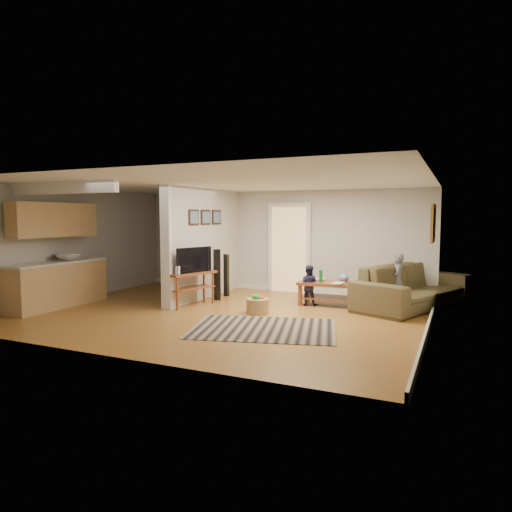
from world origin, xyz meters
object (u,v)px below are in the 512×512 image
(speaker_left, at_px, (217,275))
(tv_console, at_px, (191,275))
(speaker_right, at_px, (226,275))
(sofa, at_px, (413,307))
(coffee_table, at_px, (331,287))
(toy_basket, at_px, (257,305))
(toddler, at_px, (308,305))
(child, at_px, (396,307))

(speaker_left, bearing_deg, tv_console, -81.12)
(speaker_left, bearing_deg, speaker_right, 116.00)
(sofa, distance_m, speaker_right, 4.18)
(coffee_table, relative_size, speaker_right, 1.33)
(speaker_left, xyz_separation_m, speaker_right, (-0.05, 0.55, -0.08))
(tv_console, height_order, toy_basket, tv_console)
(tv_console, bearing_deg, toddler, 42.75)
(sofa, xyz_separation_m, speaker_right, (-4.13, -0.45, 0.49))
(toy_basket, relative_size, toddler, 0.51)
(tv_console, relative_size, speaker_right, 1.22)
(sofa, xyz_separation_m, toy_basket, (-2.69, -1.90, 0.16))
(sofa, height_order, speaker_right, speaker_right)
(sofa, relative_size, tv_console, 2.47)
(coffee_table, height_order, tv_console, tv_console)
(sofa, height_order, toy_basket, sofa)
(coffee_table, bearing_deg, speaker_left, -168.99)
(toddler, bearing_deg, toy_basket, 56.06)
(tv_console, bearing_deg, speaker_left, 95.17)
(coffee_table, xyz_separation_m, speaker_left, (-2.47, -0.48, 0.18))
(tv_console, bearing_deg, sofa, 39.84)
(tv_console, xyz_separation_m, toy_basket, (1.55, -0.09, -0.49))
(speaker_left, relative_size, toddler, 1.35)
(speaker_left, height_order, child, speaker_left)
(tv_console, height_order, toddler, tv_console)
(speaker_right, bearing_deg, tv_console, -90.09)
(sofa, distance_m, toy_basket, 3.29)
(speaker_left, relative_size, child, 1.03)
(coffee_table, height_order, toddler, coffee_table)
(coffee_table, distance_m, speaker_right, 2.53)
(speaker_right, relative_size, toddler, 1.16)
(speaker_left, height_order, speaker_right, speaker_left)
(coffee_table, xyz_separation_m, toddler, (-0.43, -0.21, -0.39))
(speaker_right, bearing_deg, toddler, -2.93)
(speaker_left, xyz_separation_m, toy_basket, (1.39, -0.90, -0.41))
(sofa, relative_size, child, 2.68)
(speaker_left, xyz_separation_m, child, (3.77, 0.80, -0.57))
(coffee_table, relative_size, toddler, 1.54)
(toy_basket, relative_size, child, 0.39)
(tv_console, bearing_deg, coffee_table, 42.81)
(speaker_left, xyz_separation_m, toddler, (2.04, 0.27, -0.57))
(speaker_right, xyz_separation_m, toy_basket, (1.44, -1.44, -0.33))
(toy_basket, bearing_deg, speaker_right, 134.97)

